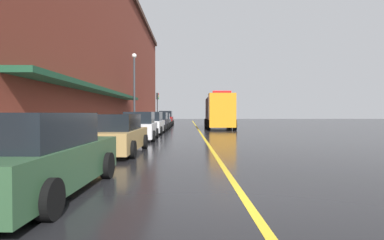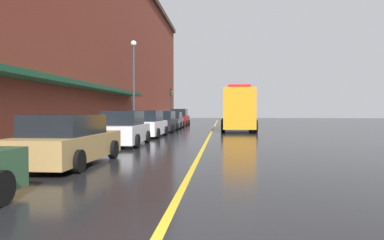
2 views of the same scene
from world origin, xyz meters
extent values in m
plane|color=black|center=(0.00, 25.00, 0.00)|extent=(112.00, 112.00, 0.00)
cube|color=gray|center=(-6.20, 25.00, 0.07)|extent=(2.40, 70.00, 0.15)
cube|color=gold|center=(0.00, 25.00, 0.00)|extent=(0.16, 70.00, 0.01)
cube|color=maroon|center=(-14.07, 24.00, 7.70)|extent=(13.34, 64.00, 15.40)
cube|color=#19472D|center=(-6.85, 16.00, 3.10)|extent=(1.20, 22.40, 0.24)
cube|color=#2D5133|center=(-3.98, 0.47, 0.57)|extent=(1.88, 4.92, 0.79)
cube|color=black|center=(-3.99, 0.23, 1.29)|extent=(1.65, 2.72, 0.65)
cylinder|color=black|center=(-4.83, 2.00, 0.32)|extent=(0.24, 0.65, 0.64)
cylinder|color=black|center=(-3.05, 1.96, 0.32)|extent=(0.24, 0.65, 0.64)
cylinder|color=black|center=(-3.13, -1.06, 0.32)|extent=(0.24, 0.65, 0.64)
cube|color=#A5844C|center=(-3.96, 6.84, 0.56)|extent=(1.90, 4.90, 0.77)
cube|color=black|center=(-3.96, 6.60, 1.25)|extent=(1.70, 2.70, 0.63)
cylinder|color=black|center=(-4.88, 8.36, 0.32)|extent=(0.23, 0.64, 0.64)
cylinder|color=black|center=(-3.00, 8.35, 0.32)|extent=(0.23, 0.64, 0.64)
cylinder|color=black|center=(-4.91, 5.33, 0.32)|extent=(0.23, 0.64, 0.64)
cylinder|color=black|center=(-3.03, 5.32, 0.32)|extent=(0.23, 0.64, 0.64)
cube|color=silver|center=(-3.91, 13.04, 0.59)|extent=(1.87, 4.30, 0.83)
cube|color=black|center=(-3.91, 12.83, 1.35)|extent=(1.65, 2.38, 0.68)
cylinder|color=black|center=(-4.84, 14.33, 0.32)|extent=(0.24, 0.65, 0.64)
cylinder|color=black|center=(-3.06, 14.38, 0.32)|extent=(0.24, 0.65, 0.64)
cylinder|color=black|center=(-4.77, 11.70, 0.32)|extent=(0.24, 0.65, 0.64)
cylinder|color=black|center=(-2.99, 11.75, 0.32)|extent=(0.24, 0.65, 0.64)
cube|color=silver|center=(-3.91, 18.59, 0.60)|extent=(1.84, 4.44, 0.85)
cube|color=black|center=(-3.91, 18.37, 1.37)|extent=(1.63, 2.45, 0.69)
cylinder|color=black|center=(-4.78, 19.98, 0.32)|extent=(0.23, 0.64, 0.64)
cylinder|color=black|center=(-2.99, 19.95, 0.32)|extent=(0.23, 0.64, 0.64)
cylinder|color=black|center=(-4.82, 17.24, 0.32)|extent=(0.23, 0.64, 0.64)
cylinder|color=black|center=(-3.04, 17.21, 0.32)|extent=(0.23, 0.64, 0.64)
cube|color=black|center=(-3.86, 24.43, 0.59)|extent=(1.82, 4.63, 0.82)
cube|color=black|center=(-3.86, 24.20, 1.34)|extent=(1.63, 2.55, 0.67)
cylinder|color=black|center=(-4.75, 25.87, 0.32)|extent=(0.22, 0.64, 0.64)
cylinder|color=black|center=(-2.94, 25.85, 0.32)|extent=(0.22, 0.64, 0.64)
cylinder|color=black|center=(-4.77, 23.01, 0.32)|extent=(0.22, 0.64, 0.64)
cylinder|color=black|center=(-2.96, 23.00, 0.32)|extent=(0.22, 0.64, 0.64)
cube|color=#595B60|center=(-3.95, 29.96, 0.56)|extent=(1.89, 4.28, 0.76)
cube|color=black|center=(-3.94, 29.75, 1.25)|extent=(1.69, 2.36, 0.63)
cylinder|color=black|center=(-4.90, 31.27, 0.32)|extent=(0.22, 0.64, 0.64)
cylinder|color=black|center=(-3.02, 31.29, 0.32)|extent=(0.22, 0.64, 0.64)
cylinder|color=black|center=(-4.87, 28.63, 0.32)|extent=(0.22, 0.64, 0.64)
cylinder|color=black|center=(-3.00, 28.65, 0.32)|extent=(0.22, 0.64, 0.64)
cube|color=maroon|center=(-3.94, 36.08, 0.65)|extent=(1.78, 4.79, 0.95)
cube|color=black|center=(-3.94, 35.84, 1.52)|extent=(1.59, 2.64, 0.78)
cylinder|color=black|center=(-4.84, 37.56, 0.32)|extent=(0.22, 0.64, 0.64)
cylinder|color=black|center=(-3.06, 37.57, 0.32)|extent=(0.22, 0.64, 0.64)
cylinder|color=black|center=(-4.82, 34.59, 0.32)|extent=(0.22, 0.64, 0.64)
cylinder|color=black|center=(-3.04, 34.60, 0.32)|extent=(0.22, 0.64, 0.64)
cube|color=orange|center=(2.14, 23.29, 1.87)|extent=(2.45, 2.13, 3.14)
cube|color=#3F3F42|center=(2.18, 27.20, 1.74)|extent=(2.48, 5.13, 2.89)
cube|color=red|center=(2.14, 23.29, 3.56)|extent=(1.71, 0.62, 0.24)
cylinder|color=black|center=(3.37, 23.35, 0.50)|extent=(0.31, 1.00, 1.00)
cylinder|color=black|center=(0.91, 23.38, 0.50)|extent=(0.31, 1.00, 1.00)
cylinder|color=black|center=(3.41, 26.54, 0.50)|extent=(0.31, 1.00, 1.00)
cylinder|color=black|center=(0.95, 26.57, 0.50)|extent=(0.31, 1.00, 1.00)
cylinder|color=black|center=(3.43, 28.61, 0.50)|extent=(0.31, 1.00, 1.00)
cylinder|color=black|center=(0.97, 28.64, 0.50)|extent=(0.31, 1.00, 1.00)
cylinder|color=#4C4C51|center=(-5.35, 2.90, 0.68)|extent=(0.07, 0.07, 1.05)
cube|color=black|center=(-5.35, 2.90, 1.34)|extent=(0.14, 0.18, 0.28)
cylinder|color=#4C4C51|center=(-5.35, 15.75, 0.68)|extent=(0.07, 0.07, 1.05)
cube|color=black|center=(-5.35, 15.75, 1.34)|extent=(0.14, 0.18, 0.28)
cylinder|color=#33383D|center=(-5.95, 23.00, 3.40)|extent=(0.18, 0.18, 6.50)
sphere|color=white|center=(-5.95, 23.00, 6.87)|extent=(0.44, 0.44, 0.44)
cylinder|color=#232326|center=(-5.30, 38.18, 1.85)|extent=(0.14, 0.14, 3.40)
cube|color=black|center=(-5.30, 38.18, 4.00)|extent=(0.28, 0.36, 0.90)
sphere|color=red|center=(-5.14, 38.18, 4.30)|extent=(0.16, 0.16, 0.16)
sphere|color=gold|center=(-5.14, 38.18, 4.00)|extent=(0.16, 0.16, 0.16)
sphere|color=green|center=(-5.14, 38.18, 3.70)|extent=(0.16, 0.16, 0.16)
camera|label=1|loc=(-1.07, -5.73, 1.61)|focal=29.16mm
camera|label=2|loc=(0.86, -3.96, 1.68)|focal=33.30mm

